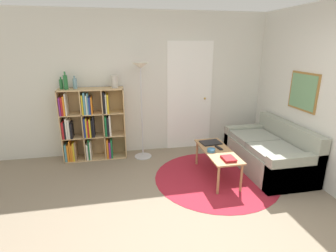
{
  "coord_description": "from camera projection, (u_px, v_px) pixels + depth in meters",
  "views": [
    {
      "loc": [
        -0.82,
        -2.19,
        2.02
      ],
      "look_at": [
        -0.08,
        1.47,
        0.85
      ],
      "focal_mm": 28.0,
      "sensor_mm": 36.0,
      "label": 1
    }
  ],
  "objects": [
    {
      "name": "couch",
      "position": [
        271.0,
        153.0,
        4.37
      ],
      "size": [
        0.87,
        1.57,
        0.78
      ],
      "color": "gray",
      "rests_on": "ground_plane"
    },
    {
      "name": "floor_lamp",
      "position": [
        141.0,
        84.0,
        4.51
      ],
      "size": [
        0.32,
        0.32,
        1.73
      ],
      "color": "#B7B7BC",
      "rests_on": "ground_plane"
    },
    {
      "name": "wall_right",
      "position": [
        306.0,
        93.0,
        4.06
      ],
      "size": [
        0.08,
        5.67,
        2.6
      ],
      "color": "silver",
      "rests_on": "ground_plane"
    },
    {
      "name": "laptop",
      "position": [
        211.0,
        143.0,
        4.34
      ],
      "size": [
        0.35,
        0.27,
        0.02
      ],
      "color": "black",
      "rests_on": "coffee_table"
    },
    {
      "name": "remote",
      "position": [
        219.0,
        148.0,
        4.12
      ],
      "size": [
        0.07,
        0.18,
        0.02
      ],
      "color": "black",
      "rests_on": "coffee_table"
    },
    {
      "name": "bottle_right",
      "position": [
        75.0,
        83.0,
        4.46
      ],
      "size": [
        0.07,
        0.07,
        0.22
      ],
      "color": "#6B93A3",
      "rests_on": "bookshelf"
    },
    {
      "name": "bottle_middle",
      "position": [
        66.0,
        82.0,
        4.37
      ],
      "size": [
        0.07,
        0.07,
        0.3
      ],
      "color": "#236633",
      "rests_on": "bookshelf"
    },
    {
      "name": "coffee_table",
      "position": [
        217.0,
        153.0,
        4.07
      ],
      "size": [
        0.43,
        1.06,
        0.45
      ],
      "color": "#AD7F51",
      "rests_on": "ground_plane"
    },
    {
      "name": "bowl",
      "position": [
        211.0,
        150.0,
        3.99
      ],
      "size": [
        0.12,
        0.12,
        0.05
      ],
      "color": "teal",
      "rests_on": "coffee_table"
    },
    {
      "name": "book_stack_on_table",
      "position": [
        228.0,
        159.0,
        3.71
      ],
      "size": [
        0.17,
        0.22,
        0.04
      ],
      "color": "#B21E23",
      "rests_on": "coffee_table"
    },
    {
      "name": "vase_on_shelf",
      "position": [
        115.0,
        81.0,
        4.56
      ],
      "size": [
        0.12,
        0.12,
        0.22
      ],
      "color": "#B7B2A8",
      "rests_on": "bookshelf"
    },
    {
      "name": "rug",
      "position": [
        216.0,
        178.0,
        4.14
      ],
      "size": [
        1.92,
        1.92,
        0.01
      ],
      "color": "maroon",
      "rests_on": "ground_plane"
    },
    {
      "name": "bookshelf",
      "position": [
        90.0,
        126.0,
        4.7
      ],
      "size": [
        1.11,
        0.34,
        1.29
      ],
      "color": "tan",
      "rests_on": "ground_plane"
    },
    {
      "name": "wall_back",
      "position": [
        161.0,
        85.0,
        4.95
      ],
      "size": [
        7.09,
        0.11,
        2.6
      ],
      "color": "silver",
      "rests_on": "ground_plane"
    },
    {
      "name": "bottle_left",
      "position": [
        61.0,
        84.0,
        4.42
      ],
      "size": [
        0.06,
        0.06,
        0.21
      ],
      "color": "#236633",
      "rests_on": "bookshelf"
    },
    {
      "name": "ground_plane",
      "position": [
        203.0,
        241.0,
        2.81
      ],
      "size": [
        14.0,
        14.0,
        0.0
      ],
      "primitive_type": "plane",
      "color": "gray"
    }
  ]
}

